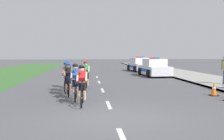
# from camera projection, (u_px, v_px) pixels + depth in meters

# --- Properties ---
(ground_plane) EXTENTS (160.00, 160.00, 0.00)m
(ground_plane) POSITION_uv_depth(u_px,v_px,m) (114.00, 117.00, 8.11)
(ground_plane) COLOR #56565B
(sidewalk_slab) EXTENTS (4.00, 60.00, 0.12)m
(sidewalk_slab) POSITION_uv_depth(u_px,v_px,m) (190.00, 76.00, 22.76)
(sidewalk_slab) COLOR #A3A099
(sidewalk_slab) RESTS_ON ground
(kerb_edge) EXTENTS (0.16, 60.00, 0.13)m
(kerb_edge) POSITION_uv_depth(u_px,v_px,m) (168.00, 76.00, 22.58)
(kerb_edge) COLOR #9E9E99
(kerb_edge) RESTS_ON ground
(lane_markings_centre) EXTENTS (0.14, 17.60, 0.01)m
(lane_markings_centre) POSITION_uv_depth(u_px,v_px,m) (103.00, 90.00, 14.08)
(lane_markings_centre) COLOR white
(lane_markings_centre) RESTS_ON ground
(cyclist_lead) EXTENTS (0.42, 1.72, 1.56)m
(cyclist_lead) POSITION_uv_depth(u_px,v_px,m) (82.00, 84.00, 9.94)
(cyclist_lead) COLOR black
(cyclist_lead) RESTS_ON ground
(cyclist_second) EXTENTS (0.42, 1.72, 1.56)m
(cyclist_second) POSITION_uv_depth(u_px,v_px,m) (76.00, 81.00, 11.10)
(cyclist_second) COLOR black
(cyclist_second) RESTS_ON ground
(cyclist_third) EXTENTS (0.45, 1.72, 1.56)m
(cyclist_third) POSITION_uv_depth(u_px,v_px,m) (68.00, 79.00, 12.23)
(cyclist_third) COLOR black
(cyclist_third) RESTS_ON ground
(cyclist_fourth) EXTENTS (0.44, 1.72, 1.56)m
(cyclist_fourth) POSITION_uv_depth(u_px,v_px,m) (67.00, 76.00, 13.38)
(cyclist_fourth) COLOR black
(cyclist_fourth) RESTS_ON ground
(cyclist_fifth) EXTENTS (0.43, 1.72, 1.56)m
(cyclist_fifth) POSITION_uv_depth(u_px,v_px,m) (86.00, 75.00, 14.52)
(cyclist_fifth) COLOR black
(cyclist_fifth) RESTS_ON ground
(cyclist_sixth) EXTENTS (0.44, 1.72, 1.56)m
(cyclist_sixth) POSITION_uv_depth(u_px,v_px,m) (67.00, 74.00, 14.91)
(cyclist_sixth) COLOR black
(cyclist_sixth) RESTS_ON ground
(police_car_nearest) EXTENTS (2.18, 4.49, 1.59)m
(police_car_nearest) POSITION_uv_depth(u_px,v_px,m) (154.00, 68.00, 22.80)
(police_car_nearest) COLOR white
(police_car_nearest) RESTS_ON ground
(police_car_second) EXTENTS (2.28, 4.53, 1.59)m
(police_car_second) POSITION_uv_depth(u_px,v_px,m) (140.00, 65.00, 29.09)
(police_car_second) COLOR silver
(police_car_second) RESTS_ON ground
(traffic_cone_mid) EXTENTS (0.36, 0.36, 0.64)m
(traffic_cone_mid) POSITION_uv_depth(u_px,v_px,m) (214.00, 89.00, 12.24)
(traffic_cone_mid) COLOR black
(traffic_cone_mid) RESTS_ON ground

